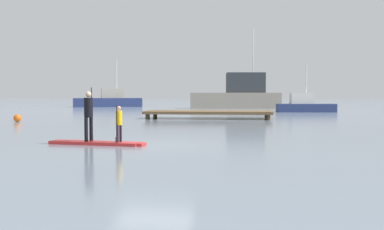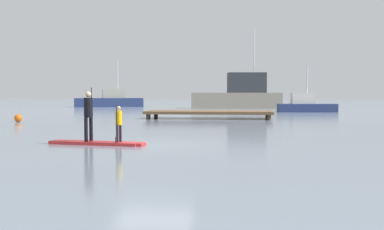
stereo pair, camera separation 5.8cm
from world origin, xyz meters
The scene contains 9 objects.
ground_plane centered at (0.00, 0.00, 0.00)m, with size 240.00×240.00×0.00m, color gray.
paddleboard_near centered at (-1.87, -0.09, 0.05)m, with size 3.31×1.13×0.10m.
paddler_adult centered at (-2.17, -0.04, 1.04)m, with size 0.33×0.51×1.77m.
paddler_child_solo centered at (-1.11, -0.23, 0.76)m, with size 0.24×0.40×1.19m.
fishing_boat_white_large centered at (1.79, 38.02, 1.43)m, with size 9.85×3.80×8.56m.
motor_boat_small_navy centered at (-13.64, 41.78, 0.74)m, with size 8.22×4.61×5.50m.
trawler_grey_distant centered at (7.81, 28.27, 0.59)m, with size 5.16×2.06×4.23m.
floating_dock centered at (0.39, 16.58, 0.41)m, with size 8.20×3.10×0.50m.
mooring_buoy_near centered at (-10.27, 11.52, 0.23)m, with size 0.45×0.45×0.45m, color orange.
Camera 2 is at (3.17, -15.89, 1.70)m, focal length 46.73 mm.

